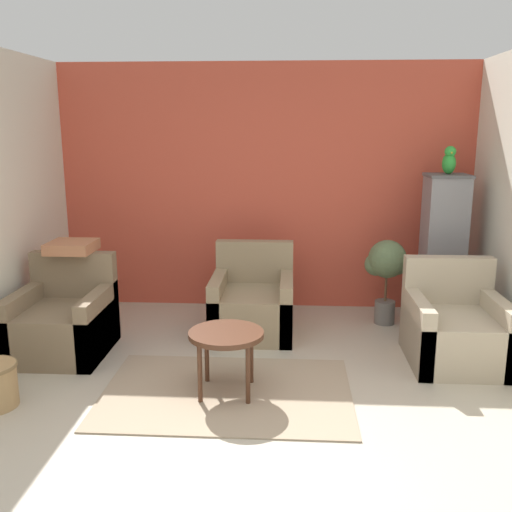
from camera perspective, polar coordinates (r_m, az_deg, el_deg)
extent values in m
plane|color=#B2A893|center=(3.71, -1.57, -19.99)|extent=(20.00, 20.00, 0.00)
cube|color=#C64C38|center=(6.36, 0.88, 6.80)|extent=(4.62, 0.06, 2.69)
cube|color=gray|center=(4.54, -2.93, -13.44)|extent=(1.91, 1.32, 0.01)
cylinder|color=#472819|center=(4.35, -3.00, -7.81)|extent=(0.57, 0.57, 0.04)
cylinder|color=#472819|center=(4.30, -5.63, -11.69)|extent=(0.04, 0.04, 0.46)
cylinder|color=#472819|center=(4.26, -0.81, -11.86)|extent=(0.04, 0.04, 0.46)
cylinder|color=#472819|center=(4.63, -4.94, -9.87)|extent=(0.04, 0.04, 0.46)
cylinder|color=#472819|center=(4.59, -0.48, -10.01)|extent=(0.04, 0.04, 0.46)
cube|color=#7A664C|center=(5.45, -18.79, -7.10)|extent=(0.79, 0.86, 0.44)
cube|color=#7A664C|center=(5.64, -17.75, -1.73)|extent=(0.79, 0.14, 0.43)
cube|color=#7A664C|center=(5.56, -22.08, -6.16)|extent=(0.12, 0.86, 0.59)
cube|color=#7A664C|center=(5.31, -15.47, -6.55)|extent=(0.12, 0.86, 0.59)
cube|color=tan|center=(5.27, 19.31, -7.84)|extent=(0.79, 0.86, 0.44)
cube|color=tan|center=(5.47, 18.64, -2.26)|extent=(0.79, 0.14, 0.43)
cube|color=tan|center=(5.16, 15.76, -7.13)|extent=(0.12, 0.86, 0.59)
cube|color=tan|center=(5.34, 22.86, -6.98)|extent=(0.12, 0.86, 0.59)
cube|color=#8E7A5B|center=(5.66, -0.36, -5.63)|extent=(0.79, 0.86, 0.44)
cube|color=#8E7A5B|center=(5.89, -0.13, -0.52)|extent=(0.79, 0.14, 0.43)
cube|color=#8E7A5B|center=(5.67, -3.76, -4.84)|extent=(0.12, 0.86, 0.59)
cube|color=#8E7A5B|center=(5.63, 3.07, -4.97)|extent=(0.12, 0.86, 0.59)
cube|color=#555559|center=(6.33, 17.69, -5.77)|extent=(0.55, 0.55, 0.12)
cube|color=gray|center=(6.14, 18.17, 0.97)|extent=(0.40, 0.40, 1.40)
cube|color=#555559|center=(6.04, 18.65, 7.62)|extent=(0.42, 0.42, 0.03)
ellipsoid|color=green|center=(6.03, 18.73, 8.75)|extent=(0.13, 0.16, 0.21)
sphere|color=green|center=(6.01, 18.86, 9.85)|extent=(0.11, 0.11, 0.11)
cone|color=gold|center=(5.96, 18.98, 9.74)|extent=(0.05, 0.05, 0.05)
cone|color=green|center=(6.10, 18.54, 8.61)|extent=(0.07, 0.13, 0.18)
cylinder|color=#66605B|center=(6.12, 12.73, -5.49)|extent=(0.21, 0.21, 0.24)
cylinder|color=brown|center=(6.04, 12.86, -3.00)|extent=(0.03, 0.03, 0.31)
sphere|color=#566B47|center=(5.97, 13.00, -0.29)|extent=(0.39, 0.39, 0.39)
sphere|color=#566B47|center=(6.01, 11.90, -0.83)|extent=(0.23, 0.23, 0.23)
sphere|color=#566B47|center=(5.97, 13.94, -0.82)|extent=(0.21, 0.21, 0.21)
cube|color=#B2704C|center=(5.59, -17.93, 0.89)|extent=(0.41, 0.41, 0.10)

